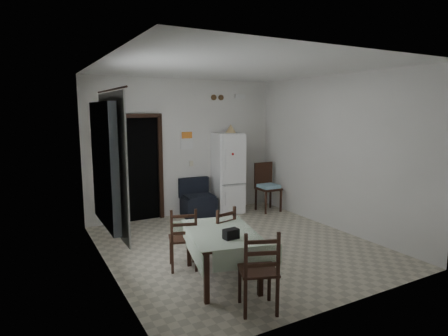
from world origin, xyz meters
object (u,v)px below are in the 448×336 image
(dining_chair_far_right, at_px, (219,235))
(dining_chair_far_left, at_px, (183,237))
(corner_chair, at_px, (268,187))
(dining_table, at_px, (222,255))
(navy_seat, at_px, (198,198))
(dining_chair_near_head, at_px, (258,269))
(fridge, at_px, (227,173))

(dining_chair_far_right, bearing_deg, dining_chair_far_left, -22.57)
(corner_chair, height_order, dining_table, corner_chair)
(navy_seat, bearing_deg, dining_chair_far_right, -102.40)
(dining_chair_far_left, xyz_separation_m, dining_chair_near_head, (0.30, -1.47, 0.03))
(navy_seat, bearing_deg, dining_table, -103.56)
(fridge, bearing_deg, dining_chair_far_left, -124.22)
(corner_chair, xyz_separation_m, dining_chair_far_right, (-2.34, -2.03, -0.10))
(corner_chair, bearing_deg, fridge, 157.19)
(corner_chair, bearing_deg, navy_seat, 167.43)
(fridge, xyz_separation_m, dining_chair_near_head, (-1.72, -3.77, -0.40))
(fridge, relative_size, navy_seat, 2.20)
(navy_seat, bearing_deg, fridge, 5.64)
(fridge, height_order, dining_chair_far_left, fridge)
(fridge, relative_size, dining_chair_near_head, 1.83)
(dining_table, xyz_separation_m, dining_chair_far_left, (-0.30, 0.60, 0.12))
(dining_table, xyz_separation_m, dining_chair_far_right, (0.23, 0.50, 0.10))
(fridge, xyz_separation_m, dining_table, (-1.72, -2.90, -0.54))
(navy_seat, xyz_separation_m, dining_chair_far_left, (-1.31, -2.30, 0.05))
(fridge, xyz_separation_m, corner_chair, (0.85, -0.37, -0.34))
(corner_chair, bearing_deg, dining_chair_far_right, -138.21)
(dining_table, bearing_deg, navy_seat, 83.86)
(corner_chair, distance_m, dining_chair_far_left, 3.46)
(dining_chair_far_right, bearing_deg, corner_chair, -151.08)
(dining_chair_far_left, bearing_deg, fridge, -114.24)
(fridge, bearing_deg, dining_chair_near_head, -107.49)
(fridge, xyz_separation_m, dining_chair_far_right, (-1.49, -2.40, -0.45))
(corner_chair, height_order, dining_chair_near_head, corner_chair)
(fridge, relative_size, dining_table, 1.36)
(fridge, bearing_deg, dining_table, -113.58)
(corner_chair, xyz_separation_m, dining_chair_far_left, (-2.87, -1.93, -0.09))
(navy_seat, relative_size, dining_table, 0.62)
(dining_chair_near_head, bearing_deg, dining_table, -69.02)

